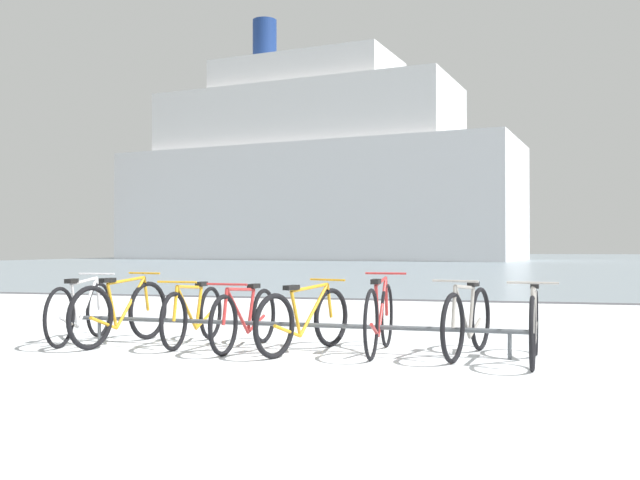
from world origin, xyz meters
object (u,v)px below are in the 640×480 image
Objects in this scene: bicycle_4 at (305,320)px; bicycle_7 at (534,325)px; bicycle_6 at (467,321)px; bicycle_5 at (380,317)px; ferry_ship at (314,176)px; bicycle_0 at (81,311)px; bicycle_3 at (245,318)px; bicycle_1 at (121,312)px; bicycle_2 at (193,315)px.

bicycle_4 is 2.36m from bicycle_7.
bicycle_6 is 0.70m from bicycle_7.
ferry_ship is at bearing 105.26° from bicycle_5.
bicycle_6 is (1.70, 0.12, 0.02)m from bicycle_4.
bicycle_0 reaches higher than bicycle_3.
bicycle_1 is 59.41m from ferry_ship.
bicycle_7 is at bearing -2.75° from bicycle_1.
bicycle_1 is 1.03× the size of bicycle_6.
ferry_ship is at bearing 104.49° from bicycle_4.
bicycle_2 is 0.98× the size of bicycle_3.
bicycle_2 is at bearing 177.56° from bicycle_6.
bicycle_1 is at bearing -77.59° from ferry_ship.
bicycle_3 is at bearing -177.90° from bicycle_5.
bicycle_3 is at bearing 176.28° from bicycle_7.
bicycle_2 is (1.38, 0.13, -0.02)m from bicycle_0.
bicycle_1 reaches higher than bicycle_3.
bicycle_6 is at bearing 0.51° from bicycle_1.
bicycle_5 is at bearing 2.10° from bicycle_3.
bicycle_5 reaches higher than bicycle_7.
bicycle_0 is at bearing -78.10° from ferry_ship.
bicycle_5 is at bearing 170.76° from bicycle_7.
bicycle_2 is 1.42m from bicycle_4.
bicycle_1 reaches higher than bicycle_0.
bicycle_0 is at bearing 179.91° from bicycle_5.
bicycle_6 is (3.10, -0.13, 0.02)m from bicycle_2.
bicycle_1 is at bearing -4.10° from bicycle_0.
bicycle_3 is 59.78m from ferry_ship.
bicycle_0 is at bearing 179.94° from bicycle_6.
bicycle_4 is (1.40, -0.25, 0.01)m from bicycle_2.
bicycle_4 is 0.04× the size of ferry_ship.
ferry_ship is at bearing 101.90° from bicycle_0.
bicycle_5 is 0.91m from bicycle_6.
bicycle_1 is 1.01× the size of bicycle_7.
bicycle_4 is at bearing 176.63° from bicycle_7.
bicycle_6 is (4.49, -0.00, -0.00)m from bicycle_0.
ferry_ship is (-12.12, 57.52, 7.50)m from bicycle_0.
bicycle_5 reaches higher than bicycle_0.
ferry_ship reaches higher than bicycle_2.
bicycle_0 is at bearing -174.70° from bicycle_2.
bicycle_1 reaches higher than bicycle_7.
bicycle_6 is at bearing 0.09° from bicycle_5.
bicycle_6 is 60.34m from ferry_ship.
bicycle_0 is 0.99× the size of bicycle_3.
bicycle_5 is (3.02, 0.03, 0.01)m from bicycle_1.
bicycle_5 reaches higher than bicycle_6.
bicycle_7 is (3.05, -0.20, 0.03)m from bicycle_3.
bicycle_1 is at bearing 177.91° from bicycle_4.
bicycle_1 is 0.04× the size of ferry_ship.
bicycle_7 is (4.58, -0.22, -0.00)m from bicycle_1.
bicycle_1 is 0.99× the size of bicycle_3.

